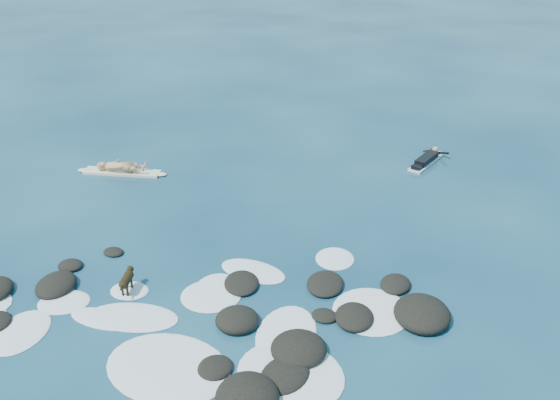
# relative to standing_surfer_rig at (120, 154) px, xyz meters

# --- Properties ---
(ground) EXTENTS (160.00, 160.00, 0.00)m
(ground) POSITION_rel_standing_surfer_rig_xyz_m (5.54, -6.37, -0.81)
(ground) COLOR #0A2642
(ground) RESTS_ON ground
(reef_rocks) EXTENTS (13.70, 6.78, 0.61)m
(reef_rocks) POSITION_rel_standing_surfer_rig_xyz_m (7.05, -7.90, -0.70)
(reef_rocks) COLOR black
(reef_rocks) RESTS_ON ground
(breaking_foam) EXTENTS (14.34, 7.84, 0.12)m
(breaking_foam) POSITION_rel_standing_surfer_rig_xyz_m (4.53, -8.30, -0.80)
(breaking_foam) COLOR white
(breaking_foam) RESTS_ON ground
(standing_surfer_rig) EXTENTS (3.61, 0.97, 2.05)m
(standing_surfer_rig) POSITION_rel_standing_surfer_rig_xyz_m (0.00, 0.00, 0.00)
(standing_surfer_rig) COLOR beige
(standing_surfer_rig) RESTS_ON ground
(paddling_surfer_rig) EXTENTS (1.56, 2.51, 0.45)m
(paddling_surfer_rig) POSITION_rel_standing_surfer_rig_xyz_m (11.52, 3.89, -0.66)
(paddling_surfer_rig) COLOR white
(paddling_surfer_rig) RESTS_ON ground
(dog) EXTENTS (0.35, 1.05, 0.67)m
(dog) POSITION_rel_standing_surfer_rig_xyz_m (3.77, -7.12, -0.37)
(dog) COLOR black
(dog) RESTS_ON ground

